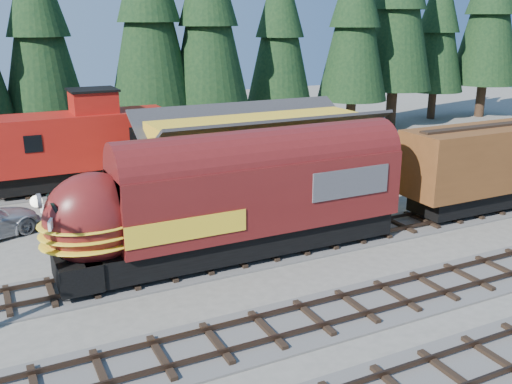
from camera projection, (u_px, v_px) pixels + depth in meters
name	position (u px, v px, depth m)	size (l,w,h in m)	color
ground	(376.00, 275.00, 23.04)	(120.00, 120.00, 0.00)	#6B665B
track_siding	(479.00, 210.00, 30.71)	(68.00, 3.20, 0.33)	#4C4947
track_spur	(54.00, 191.00, 34.18)	(32.00, 3.20, 0.33)	#4C4947
depot	(259.00, 152.00, 31.17)	(12.80, 7.00, 5.30)	gold
conifer_backdrop	(246.00, 16.00, 43.93)	(80.02, 21.05, 17.42)	black
locomotive	(227.00, 206.00, 23.71)	(15.48, 3.08, 4.21)	black
boxcar	(512.00, 161.00, 30.86)	(13.55, 2.90, 4.26)	black
caboose	(80.00, 144.00, 34.14)	(10.66, 3.09, 5.54)	black
pickup_truck_a	(127.00, 215.00, 27.12)	(3.28, 7.11, 1.98)	black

